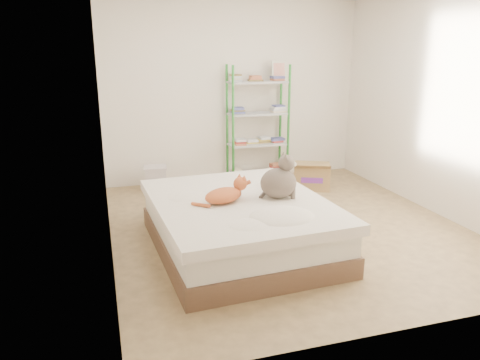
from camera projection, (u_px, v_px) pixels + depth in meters
name	position (u px, v px, depth m)	size (l,w,h in m)	color
room	(289.00, 110.00, 4.90)	(3.81, 4.21, 2.61)	tan
bed	(239.00, 224.00, 4.62)	(1.72, 2.10, 0.51)	brown
orange_cat	(223.00, 194.00, 4.42)	(0.46, 0.25, 0.19)	#C06E3D
grey_cat	(279.00, 176.00, 4.54)	(0.32, 0.38, 0.44)	#6F635B
shelf_unit	(258.00, 125.00, 6.84)	(0.88, 0.36, 1.74)	#2F8B33
cardboard_box	(312.00, 176.00, 6.62)	(0.61, 0.63, 0.40)	#A07F43
white_bin	(156.00, 179.00, 6.47)	(0.33, 0.30, 0.36)	silver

